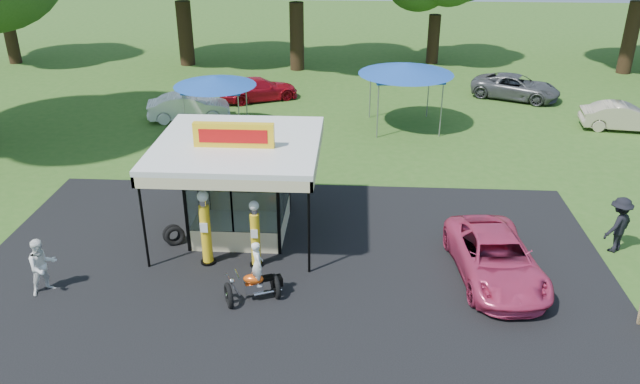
{
  "coord_description": "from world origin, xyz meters",
  "views": [
    {
      "loc": [
        1.89,
        -14.08,
        10.63
      ],
      "look_at": [
        0.79,
        4.0,
        2.08
      ],
      "focal_mm": 35.0,
      "sensor_mm": 36.0,
      "label": 1
    }
  ],
  "objects_px": {
    "pink_sedan": "(496,258)",
    "bg_car_a": "(189,107)",
    "motorcycle": "(256,277)",
    "tent_east": "(406,69)",
    "bg_car_d": "(516,87)",
    "gas_pump_right": "(255,236)",
    "gas_station_kiosk": "(240,185)",
    "kiosk_car": "(252,192)",
    "tent_west": "(215,81)",
    "bg_car_e": "(623,117)",
    "spectator_west": "(42,266)",
    "spectator_east_a": "(618,225)",
    "gas_pump_left": "(206,230)",
    "bg_car_b": "(259,89)"
  },
  "relations": [
    {
      "from": "gas_station_kiosk",
      "to": "gas_pump_right",
      "type": "height_order",
      "value": "gas_station_kiosk"
    },
    {
      "from": "spectator_west",
      "to": "spectator_east_a",
      "type": "xyz_separation_m",
      "value": [
        17.72,
        3.49,
        0.08
      ]
    },
    {
      "from": "tent_west",
      "to": "motorcycle",
      "type": "bearing_deg",
      "value": -73.84
    },
    {
      "from": "kiosk_car",
      "to": "bg_car_e",
      "type": "bearing_deg",
      "value": -61.14
    },
    {
      "from": "gas_station_kiosk",
      "to": "spectator_east_a",
      "type": "height_order",
      "value": "gas_station_kiosk"
    },
    {
      "from": "kiosk_car",
      "to": "bg_car_e",
      "type": "xyz_separation_m",
      "value": [
        17.32,
        9.55,
        0.19
      ]
    },
    {
      "from": "bg_car_a",
      "to": "tent_east",
      "type": "xyz_separation_m",
      "value": [
        11.21,
        -0.44,
        2.3
      ]
    },
    {
      "from": "bg_car_b",
      "to": "tent_east",
      "type": "xyz_separation_m",
      "value": [
        8.06,
        -4.2,
        2.34
      ]
    },
    {
      "from": "gas_pump_right",
      "to": "pink_sedan",
      "type": "xyz_separation_m",
      "value": [
        7.4,
        -0.2,
        -0.42
      ]
    },
    {
      "from": "bg_car_e",
      "to": "tent_west",
      "type": "height_order",
      "value": "tent_west"
    },
    {
      "from": "spectator_west",
      "to": "bg_car_a",
      "type": "height_order",
      "value": "spectator_west"
    },
    {
      "from": "gas_pump_left",
      "to": "kiosk_car",
      "type": "relative_size",
      "value": 0.91
    },
    {
      "from": "gas_pump_right",
      "to": "tent_west",
      "type": "distance_m",
      "value": 13.22
    },
    {
      "from": "bg_car_a",
      "to": "tent_west",
      "type": "distance_m",
      "value": 3.13
    },
    {
      "from": "gas_pump_right",
      "to": "tent_east",
      "type": "bearing_deg",
      "value": 68.44
    },
    {
      "from": "pink_sedan",
      "to": "bg_car_a",
      "type": "bearing_deg",
      "value": 126.69
    },
    {
      "from": "gas_pump_right",
      "to": "tent_west",
      "type": "bearing_deg",
      "value": 107.17
    },
    {
      "from": "gas_pump_left",
      "to": "bg_car_b",
      "type": "height_order",
      "value": "gas_pump_left"
    },
    {
      "from": "gas_station_kiosk",
      "to": "tent_west",
      "type": "relative_size",
      "value": 1.34
    },
    {
      "from": "gas_pump_left",
      "to": "tent_east",
      "type": "height_order",
      "value": "tent_east"
    },
    {
      "from": "bg_car_e",
      "to": "spectator_east_a",
      "type": "bearing_deg",
      "value": 166.17
    },
    {
      "from": "tent_west",
      "to": "gas_pump_right",
      "type": "bearing_deg",
      "value": -72.83
    },
    {
      "from": "pink_sedan",
      "to": "tent_west",
      "type": "xyz_separation_m",
      "value": [
        -11.28,
        12.76,
        1.86
      ]
    },
    {
      "from": "kiosk_car",
      "to": "tent_east",
      "type": "relative_size",
      "value": 0.6
    },
    {
      "from": "tent_east",
      "to": "bg_car_d",
      "type": "bearing_deg",
      "value": 38.34
    },
    {
      "from": "gas_pump_right",
      "to": "motorcycle",
      "type": "distance_m",
      "value": 1.86
    },
    {
      "from": "gas_pump_right",
      "to": "bg_car_a",
      "type": "distance_m",
      "value": 15.35
    },
    {
      "from": "gas_station_kiosk",
      "to": "bg_car_b",
      "type": "relative_size",
      "value": 1.2
    },
    {
      "from": "gas_pump_right",
      "to": "bg_car_a",
      "type": "xyz_separation_m",
      "value": [
        -5.76,
        14.22,
        -0.41
      ]
    },
    {
      "from": "gas_station_kiosk",
      "to": "spectator_west",
      "type": "distance_m",
      "value": 6.62
    },
    {
      "from": "gas_pump_right",
      "to": "spectator_west",
      "type": "relative_size",
      "value": 1.31
    },
    {
      "from": "gas_station_kiosk",
      "to": "kiosk_car",
      "type": "xyz_separation_m",
      "value": [
        -0.0,
        2.21,
        -1.3
      ]
    },
    {
      "from": "bg_car_a",
      "to": "bg_car_e",
      "type": "distance_m",
      "value": 22.24
    },
    {
      "from": "spectator_west",
      "to": "bg_car_b",
      "type": "bearing_deg",
      "value": 33.47
    },
    {
      "from": "gas_pump_right",
      "to": "pink_sedan",
      "type": "distance_m",
      "value": 7.42
    },
    {
      "from": "gas_pump_left",
      "to": "bg_car_a",
      "type": "relative_size",
      "value": 0.61
    },
    {
      "from": "spectator_west",
      "to": "tent_west",
      "type": "xyz_separation_m",
      "value": [
        2.14,
        14.33,
        1.67
      ]
    },
    {
      "from": "pink_sedan",
      "to": "motorcycle",
      "type": "bearing_deg",
      "value": -172.98
    },
    {
      "from": "spectator_east_a",
      "to": "bg_car_d",
      "type": "bearing_deg",
      "value": -130.55
    },
    {
      "from": "spectator_west",
      "to": "bg_car_d",
      "type": "bearing_deg",
      "value": 2.14
    },
    {
      "from": "bg_car_a",
      "to": "bg_car_b",
      "type": "bearing_deg",
      "value": -53.44
    },
    {
      "from": "bg_car_a",
      "to": "gas_station_kiosk",
      "type": "bearing_deg",
      "value": -171.2
    },
    {
      "from": "kiosk_car",
      "to": "bg_car_e",
      "type": "distance_m",
      "value": 19.78
    },
    {
      "from": "motorcycle",
      "to": "spectator_west",
      "type": "relative_size",
      "value": 1.12
    },
    {
      "from": "gas_pump_left",
      "to": "tent_west",
      "type": "relative_size",
      "value": 0.64
    },
    {
      "from": "gas_pump_left",
      "to": "spectator_east_a",
      "type": "relative_size",
      "value": 1.33
    },
    {
      "from": "spectator_west",
      "to": "tent_west",
      "type": "bearing_deg",
      "value": 34.75
    },
    {
      "from": "gas_station_kiosk",
      "to": "gas_pump_right",
      "type": "bearing_deg",
      "value": -69.4
    },
    {
      "from": "motorcycle",
      "to": "bg_car_d",
      "type": "bearing_deg",
      "value": 37.14
    },
    {
      "from": "spectator_west",
      "to": "spectator_east_a",
      "type": "height_order",
      "value": "spectator_east_a"
    }
  ]
}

